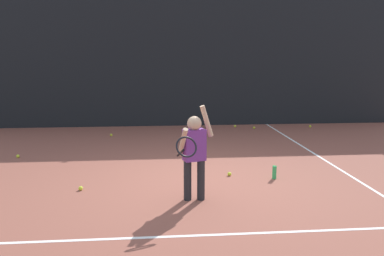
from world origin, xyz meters
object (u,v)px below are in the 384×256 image
Objects in this scene: tennis_ball_3 at (310,126)px; tennis_ball_6 at (229,174)px; tennis_ball_1 at (81,188)px; tennis_ball_5 at (18,156)px; tennis_ball_2 at (235,126)px; tennis_ball_4 at (254,128)px; water_bottle at (274,172)px; tennis_ball_0 at (111,135)px; tennis_player at (194,150)px.

tennis_ball_6 is at bearing -125.84° from tennis_ball_3.
tennis_ball_3 is at bearing 41.48° from tennis_ball_1.
tennis_ball_2 is at bearing 30.95° from tennis_ball_5.
tennis_ball_1 and tennis_ball_2 have the same top height.
tennis_ball_4 is at bearing -30.85° from tennis_ball_2.
tennis_ball_6 is (-1.50, -4.31, 0.00)m from tennis_ball_4.
tennis_ball_0 is (-3.13, 3.83, -0.08)m from water_bottle.
tennis_ball_5 is at bearing 128.01° from tennis_ball_1.
tennis_ball_5 is at bearing 124.64° from tennis_player.
tennis_ball_5 is at bearing -128.61° from tennis_ball_0.
water_bottle is (1.43, 0.87, -0.62)m from tennis_player.
tennis_player reaches higher than tennis_ball_3.
tennis_player is 5.99m from tennis_ball_2.
tennis_ball_4 and tennis_ball_6 have the same top height.
tennis_ball_4 is 1.00× the size of tennis_ball_6.
water_bottle is at bearing -93.52° from tennis_ball_2.
tennis_ball_4 is at bearing 80.21° from water_bottle.
tennis_ball_1 and tennis_ball_5 have the same top height.
tennis_player is at bearing -125.31° from tennis_ball_3.
tennis_ball_1 is 2.67m from tennis_ball_5.
tennis_ball_6 is (2.40, 0.53, 0.00)m from tennis_ball_1.
water_bottle is at bearing 14.59° from tennis_player.
tennis_player is 5.05m from tennis_ball_0.
tennis_ball_1 and tennis_ball_6 have the same top height.
tennis_ball_0 is 1.00× the size of tennis_ball_6.
tennis_ball_2 is (3.41, 5.13, 0.00)m from tennis_ball_1.
tennis_ball_4 is (2.21, 5.40, -0.69)m from tennis_player.
tennis_ball_2 is 1.00× the size of tennis_ball_6.
tennis_ball_3 is 1.00× the size of tennis_ball_5.
tennis_ball_6 is (4.04, -1.57, 0.00)m from tennis_ball_5.
water_bottle is 5.09m from tennis_ball_5.
tennis_ball_4 and tennis_ball_5 have the same top height.
tennis_ball_2 is at bearing 56.41° from tennis_player.
tennis_ball_0 and tennis_ball_6 have the same top height.
tennis_ball_4 is (3.92, 0.70, 0.00)m from tennis_ball_0.
tennis_ball_5 is (-5.54, -2.74, 0.00)m from tennis_ball_4.
tennis_ball_3 is (2.16, -0.21, 0.00)m from tennis_ball_2.
tennis_ball_0 is 5.64m from tennis_ball_3.
tennis_ball_6 is (2.41, -3.61, 0.00)m from tennis_ball_0.
tennis_ball_6 is (-3.17, -4.39, 0.00)m from tennis_ball_3.
tennis_ball_0 is 1.00× the size of tennis_ball_4.
tennis_ball_3 and tennis_ball_5 have the same top height.
water_bottle is at bearing -17.17° from tennis_ball_6.
tennis_ball_6 is at bearing 162.83° from water_bottle.
water_bottle reaches higher than tennis_ball_2.
tennis_ball_6 is at bearing -56.20° from tennis_ball_0.
tennis_ball_0 is 4.34m from tennis_ball_6.
water_bottle is 3.33× the size of tennis_ball_5.
water_bottle reaches higher than tennis_ball_4.
tennis_ball_3 is 5.42m from tennis_ball_6.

